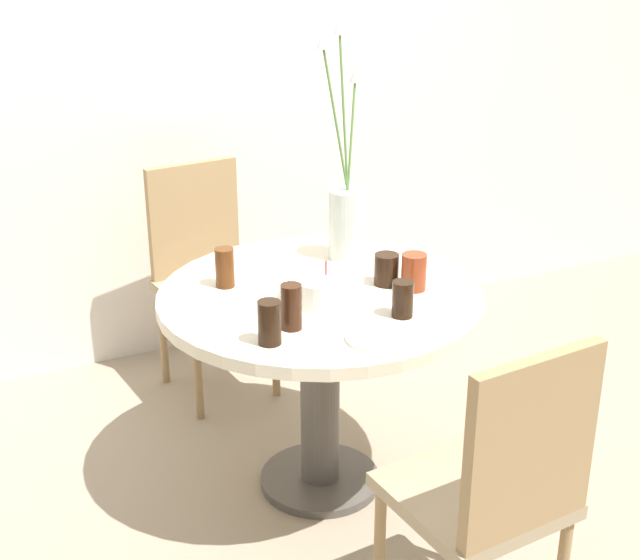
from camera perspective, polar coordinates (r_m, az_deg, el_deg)
The scene contains 14 objects.
ground_plane at distance 3.16m, azimuth 0.00°, elevation -12.83°, with size 16.00×16.00×0.00m, color gray.
wall_back at distance 3.78m, azimuth -8.44°, elevation 14.28°, with size 8.00×0.05×2.60m.
dining_table at distance 2.86m, azimuth 0.00°, elevation -3.42°, with size 1.03×1.03×0.72m.
chair_near_front at distance 3.58m, azimuth -7.27°, elevation 0.92°, with size 0.44×0.44×0.92m.
chair_right_flank at distance 2.29m, azimuth 11.23°, elevation -12.70°, with size 0.43×0.43×0.92m.
birthday_cake at distance 2.73m, azimuth 0.38°, elevation -0.45°, with size 0.23×0.23×0.13m.
flower_vase at distance 3.03m, azimuth 1.72°, elevation 4.34°, with size 0.19×0.19×0.78m.
side_plate at distance 2.50m, azimuth 3.81°, elevation -3.67°, with size 0.19×0.19×0.01m.
drink_glass_0 at distance 2.84m, azimuth -6.12°, elevation 0.80°, with size 0.06×0.06×0.13m.
drink_glass_1 at distance 2.62m, azimuth 5.31°, elevation -1.22°, with size 0.06×0.06×0.11m.
drink_glass_2 at distance 2.45m, azimuth -3.25°, elevation -2.74°, with size 0.07×0.07×0.13m.
drink_glass_3 at distance 2.85m, azimuth 4.28°, elevation 0.68°, with size 0.08×0.08×0.10m.
drink_glass_4 at distance 2.53m, azimuth -1.85°, elevation -1.73°, with size 0.06×0.06×0.13m.
drink_glass_5 at distance 2.81m, azimuth 6.03°, elevation 0.52°, with size 0.08×0.08×0.12m.
Camera 1 is at (-1.11, -2.32, 1.83)m, focal length 50.00 mm.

